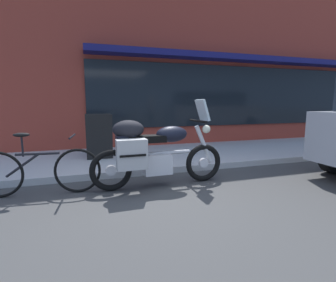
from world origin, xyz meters
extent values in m
plane|color=#3C3C3C|center=(0.00, 0.00, 0.00)|extent=(80.00, 80.00, 0.00)
cube|color=#983729|center=(5.74, 4.04, 2.94)|extent=(19.49, 0.35, 5.87)
cube|color=black|center=(5.74, 3.84, 1.55)|extent=(13.64, 0.06, 1.80)
cube|color=navy|center=(5.74, 3.62, 2.65)|extent=(13.64, 0.60, 0.16)
torus|color=black|center=(0.81, 0.67, 0.32)|extent=(0.64, 0.10, 0.64)
cylinder|color=silver|center=(0.81, 0.67, 0.32)|extent=(0.16, 0.06, 0.16)
torus|color=black|center=(-0.75, 0.65, 0.32)|extent=(0.64, 0.10, 0.64)
cylinder|color=silver|center=(-0.75, 0.65, 0.32)|extent=(0.16, 0.06, 0.16)
cube|color=silver|center=(-0.02, 0.66, 0.37)|extent=(0.44, 0.31, 0.32)
cylinder|color=silver|center=(0.03, 0.66, 0.54)|extent=(1.01, 0.08, 0.06)
ellipsoid|color=black|center=(0.23, 0.66, 0.84)|extent=(0.52, 0.29, 0.26)
cube|color=black|center=(-0.19, 0.66, 0.78)|extent=(0.60, 0.25, 0.11)
cube|color=black|center=(-0.52, 0.65, 0.76)|extent=(0.28, 0.22, 0.18)
cylinder|color=silver|center=(0.81, 0.67, 0.64)|extent=(0.35, 0.08, 0.67)
cylinder|color=black|center=(0.69, 0.67, 1.04)|extent=(0.05, 0.62, 0.04)
cube|color=silver|center=(0.77, 0.67, 1.22)|extent=(0.15, 0.32, 0.35)
sphere|color=#EAEACC|center=(0.85, 0.67, 0.90)|extent=(0.14, 0.14, 0.14)
cube|color=#ADADAD|center=(-0.47, 0.41, 0.60)|extent=(0.44, 0.21, 0.44)
cube|color=black|center=(-0.47, 0.30, 0.60)|extent=(0.37, 0.02, 0.03)
ellipsoid|color=black|center=(-0.47, 0.65, 0.94)|extent=(0.48, 0.33, 0.28)
torus|color=black|center=(-1.23, 0.73, 0.34)|extent=(0.67, 0.11, 0.67)
cylinder|color=black|center=(-1.76, 0.79, 0.62)|extent=(0.59, 0.10, 0.04)
cylinder|color=black|center=(-1.97, 0.81, 0.46)|extent=(0.46, 0.08, 0.34)
cylinder|color=black|center=(-1.95, 0.81, 0.74)|extent=(0.03, 0.03, 0.30)
ellipsoid|color=black|center=(-1.95, 0.81, 0.90)|extent=(0.23, 0.12, 0.06)
cylinder|color=black|center=(-1.28, 0.74, 0.86)|extent=(0.08, 0.48, 0.03)
cylinder|color=black|center=(3.43, 0.35, 0.33)|extent=(0.66, 0.22, 0.66)
cube|color=black|center=(-0.83, 2.35, 0.61)|extent=(0.55, 0.20, 0.98)
cube|color=black|center=(-0.83, 2.57, 0.61)|extent=(0.55, 0.20, 0.98)
camera|label=1|loc=(-1.06, -3.17, 1.34)|focal=27.04mm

